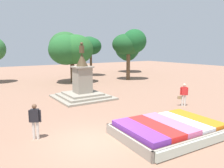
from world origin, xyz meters
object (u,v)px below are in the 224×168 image
pedestrian_near_planter (35,119)px  flower_planter (169,129)px  pedestrian_with_handbag (184,93)px  statue_monument (83,87)px

pedestrian_near_planter → flower_planter: bearing=-29.1°
pedestrian_with_handbag → statue_monument: bearing=128.7°
pedestrian_near_planter → statue_monument: bearing=49.7°
flower_planter → statue_monument: size_ratio=1.12×
flower_planter → pedestrian_near_planter: 6.38m
statue_monument → flower_planter: bearing=-89.9°
flower_planter → pedestrian_with_handbag: (5.07, 3.26, 0.63)m
flower_planter → pedestrian_with_handbag: size_ratio=3.13×
statue_monument → pedestrian_near_planter: 8.55m
flower_planter → pedestrian_near_planter: bearing=150.9°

